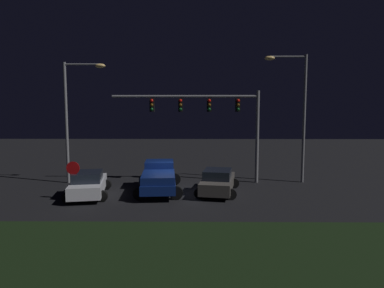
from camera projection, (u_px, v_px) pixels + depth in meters
ground_plane at (172, 194)px, 20.67m from camera, size 80.00×80.00×0.00m
grass_median at (155, 254)px, 11.79m from camera, size 26.91×6.70×0.10m
pickup_truck at (159, 176)px, 21.18m from camera, size 3.16×5.54×1.80m
car_sedan at (218, 181)px, 20.72m from camera, size 2.97×4.65×1.51m
car_sedan_far at (88, 184)px, 19.99m from camera, size 2.99×4.65×1.51m
traffic_signal_gantry at (210, 112)px, 23.41m from camera, size 10.32×0.56×6.50m
street_lamp_left at (74, 108)px, 23.24m from camera, size 2.93×0.44×8.42m
street_lamp_right at (296, 103)px, 23.43m from camera, size 2.96×0.44×8.98m
stop_sign at (73, 173)px, 19.05m from camera, size 0.76×0.08×2.23m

